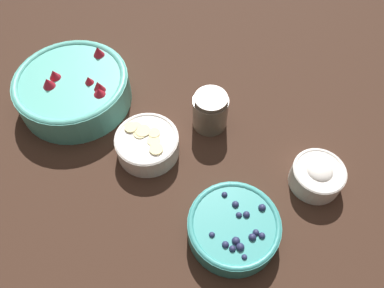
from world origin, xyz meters
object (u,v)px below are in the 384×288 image
Objects in this scene: bowl_strawberries at (73,87)px; bowl_blueberries at (234,227)px; jar_chocolate at (210,112)px; bowl_cream at (317,175)px; bowl_bananas at (147,143)px.

bowl_blueberries is at bearing 121.85° from bowl_strawberries.
bowl_strawberries is 0.33m from jar_chocolate.
bowl_strawberries is at bearing -58.15° from bowl_blueberries.
jar_chocolate is (0.17, -0.20, 0.01)m from bowl_cream.
jar_chocolate is at bearing -50.72° from bowl_cream.
jar_chocolate reaches higher than bowl_cream.
bowl_bananas is 1.50× the size of jar_chocolate.
bowl_cream is (-0.20, -0.06, 0.00)m from bowl_blueberries.
bowl_blueberries is at bearing 83.13° from jar_chocolate.
bowl_cream is 0.26m from jar_chocolate.
jar_chocolate is (-0.03, -0.27, 0.01)m from bowl_blueberries.
bowl_bananas is (0.12, -0.23, 0.00)m from bowl_blueberries.
bowl_strawberries reaches higher than bowl_bananas.
bowl_strawberries is 0.58m from bowl_cream.
jar_chocolate is at bearing -165.31° from bowl_bananas.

